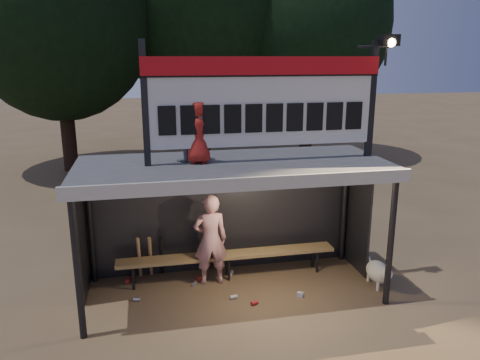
# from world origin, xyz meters

# --- Properties ---
(ground) EXTENTS (80.00, 80.00, 0.00)m
(ground) POSITION_xyz_m (0.00, 0.00, 0.00)
(ground) COLOR brown
(ground) RESTS_ON ground
(player) EXTENTS (0.61, 0.40, 1.66)m
(player) POSITION_xyz_m (-0.33, 0.42, 0.83)
(player) COLOR silver
(player) RESTS_ON ground
(child_a) EXTENTS (0.63, 0.54, 1.13)m
(child_a) POSITION_xyz_m (-0.73, 0.22, 2.89)
(child_a) COLOR gray
(child_a) RESTS_ON dugout_shelter
(child_b) EXTENTS (0.51, 0.35, 0.99)m
(child_b) POSITION_xyz_m (-0.55, 0.03, 2.82)
(child_b) COLOR #A31F19
(child_b) RESTS_ON dugout_shelter
(dugout_shelter) EXTENTS (5.10, 2.08, 2.32)m
(dugout_shelter) POSITION_xyz_m (0.00, 0.24, 1.85)
(dugout_shelter) COLOR #414144
(dugout_shelter) RESTS_ON ground
(scoreboard_assembly) EXTENTS (4.10, 0.27, 1.99)m
(scoreboard_assembly) POSITION_xyz_m (0.56, -0.01, 3.32)
(scoreboard_assembly) COLOR black
(scoreboard_assembly) RESTS_ON dugout_shelter
(bench) EXTENTS (4.00, 0.35, 0.48)m
(bench) POSITION_xyz_m (0.00, 0.55, 0.43)
(bench) COLOR olive
(bench) RESTS_ON ground
(tree_left) EXTENTS (6.46, 6.46, 9.27)m
(tree_left) POSITION_xyz_m (-4.00, 10.00, 5.51)
(tree_left) COLOR black
(tree_left) RESTS_ON ground
(tree_right) EXTENTS (6.08, 6.08, 8.72)m
(tree_right) POSITION_xyz_m (5.00, 10.50, 5.19)
(tree_right) COLOR #2F1F15
(tree_right) RESTS_ON ground
(dog) EXTENTS (0.36, 0.81, 0.49)m
(dog) POSITION_xyz_m (2.56, -0.34, 0.28)
(dog) COLOR silver
(dog) RESTS_ON ground
(bats) EXTENTS (0.47, 0.32, 0.84)m
(bats) POSITION_xyz_m (-1.39, 0.82, 0.43)
(bats) COLOR #A6764D
(bats) RESTS_ON ground
(litter) EXTENTS (3.00, 1.34, 0.08)m
(litter) POSITION_xyz_m (-0.40, 0.15, 0.04)
(litter) COLOR red
(litter) RESTS_ON ground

